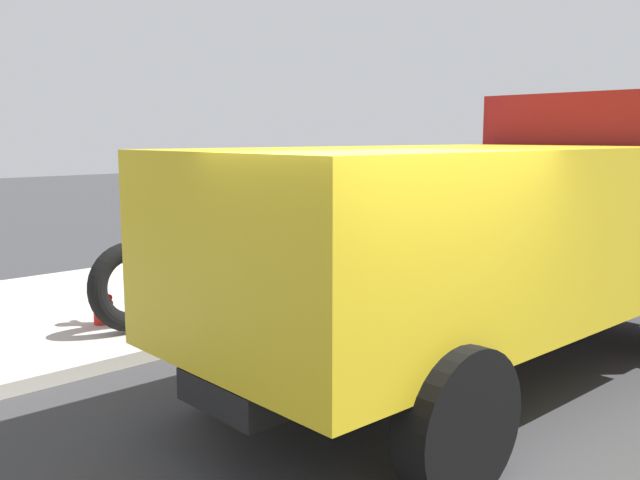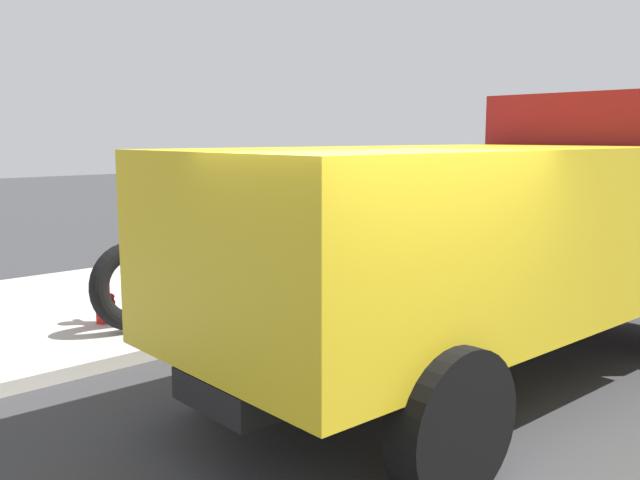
{
  "view_description": "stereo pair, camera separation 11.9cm",
  "coord_description": "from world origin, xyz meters",
  "px_view_note": "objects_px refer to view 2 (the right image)",
  "views": [
    {
      "loc": [
        -3.77,
        -2.68,
        2.51
      ],
      "look_at": [
        1.45,
        2.68,
        1.38
      ],
      "focal_mm": 39.01,
      "sensor_mm": 36.0,
      "label": 1
    },
    {
      "loc": [
        -3.68,
        -2.77,
        2.51
      ],
      "look_at": [
        1.45,
        2.68,
        1.38
      ],
      "focal_mm": 39.01,
      "sensor_mm": 36.0,
      "label": 2
    }
  ],
  "objects_px": {
    "fire_hydrant": "(103,291)",
    "dump_truck_yellow": "(509,223)",
    "stop_sign": "(287,203)",
    "loose_tire": "(133,286)"
  },
  "relations": [
    {
      "from": "fire_hydrant",
      "to": "dump_truck_yellow",
      "type": "distance_m",
      "value": 5.02
    },
    {
      "from": "loose_tire",
      "to": "dump_truck_yellow",
      "type": "distance_m",
      "value": 4.46
    },
    {
      "from": "loose_tire",
      "to": "dump_truck_yellow",
      "type": "height_order",
      "value": "dump_truck_yellow"
    },
    {
      "from": "fire_hydrant",
      "to": "dump_truck_yellow",
      "type": "bearing_deg",
      "value": -60.45
    },
    {
      "from": "loose_tire",
      "to": "stop_sign",
      "type": "height_order",
      "value": "stop_sign"
    },
    {
      "from": "fire_hydrant",
      "to": "loose_tire",
      "type": "xyz_separation_m",
      "value": [
        0.12,
        -0.56,
        0.14
      ]
    },
    {
      "from": "fire_hydrant",
      "to": "dump_truck_yellow",
      "type": "xyz_separation_m",
      "value": [
        2.42,
        -4.27,
        1.05
      ]
    },
    {
      "from": "stop_sign",
      "to": "dump_truck_yellow",
      "type": "distance_m",
      "value": 3.46
    },
    {
      "from": "fire_hydrant",
      "to": "stop_sign",
      "type": "bearing_deg",
      "value": -18.84
    },
    {
      "from": "loose_tire",
      "to": "dump_truck_yellow",
      "type": "bearing_deg",
      "value": -58.19
    }
  ]
}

